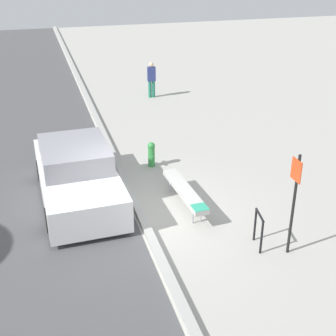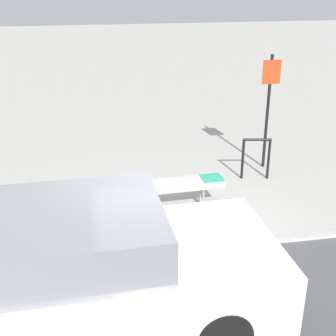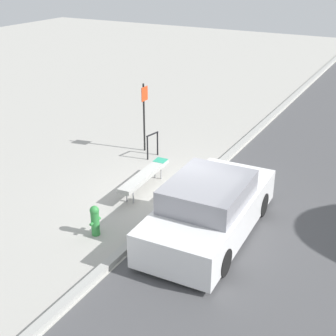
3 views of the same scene
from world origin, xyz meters
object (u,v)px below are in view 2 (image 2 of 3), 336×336
at_px(bike_rack, 256,154).
at_px(sign_post, 269,102).
at_px(parked_car_near, 81,274).
at_px(bench, 155,187).

relative_size(bike_rack, sign_post, 0.36).
height_order(bike_rack, parked_car_near, parked_car_near).
xyz_separation_m(bike_rack, sign_post, (0.38, 0.53, 0.88)).
relative_size(bench, bike_rack, 2.85).
height_order(bench, sign_post, sign_post).
bearing_deg(bike_rack, sign_post, 54.23).
distance_m(sign_post, parked_car_near, 5.53).
relative_size(bike_rack, parked_car_near, 0.18).
height_order(bench, parked_car_near, parked_car_near).
xyz_separation_m(bench, parked_car_near, (-1.22, -2.52, 0.21)).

